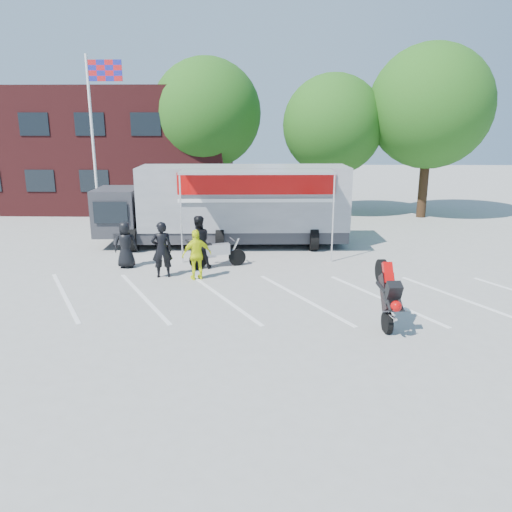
{
  "coord_description": "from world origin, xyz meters",
  "views": [
    {
      "loc": [
        1.61,
        -13.11,
        5.09
      ],
      "look_at": [
        1.21,
        1.0,
        1.3
      ],
      "focal_mm": 35.0,
      "sensor_mm": 36.0,
      "label": 1
    }
  ],
  "objects_px": {
    "flagpole": "(97,123)",
    "transporter_truck": "(233,245)",
    "tree_right": "(430,107)",
    "spectator_leather_a": "(126,245)",
    "parked_motorcycle": "(218,267)",
    "spectator_leather_b": "(162,250)",
    "tree_left": "(207,114)",
    "stunt_bike_rider": "(379,323)",
    "spectator_hivis": "(197,255)",
    "tree_mid": "(333,125)",
    "spectator_leather_c": "(198,242)"
  },
  "relations": [
    {
      "from": "tree_left",
      "to": "spectator_hivis",
      "type": "xyz_separation_m",
      "value": [
        1.19,
        -13.2,
        -4.72
      ]
    },
    {
      "from": "tree_mid",
      "to": "transporter_truck",
      "type": "xyz_separation_m",
      "value": [
        -4.98,
        -7.32,
        -4.94
      ]
    },
    {
      "from": "parked_motorcycle",
      "to": "spectator_leather_b",
      "type": "height_order",
      "value": "spectator_leather_b"
    },
    {
      "from": "flagpole",
      "to": "stunt_bike_rider",
      "type": "xyz_separation_m",
      "value": [
        10.74,
        -10.85,
        -5.05
      ]
    },
    {
      "from": "spectator_leather_b",
      "to": "spectator_hivis",
      "type": "relative_size",
      "value": 1.13
    },
    {
      "from": "stunt_bike_rider",
      "to": "spectator_leather_c",
      "type": "relative_size",
      "value": 0.99
    },
    {
      "from": "parked_motorcycle",
      "to": "flagpole",
      "type": "bearing_deg",
      "value": 26.62
    },
    {
      "from": "flagpole",
      "to": "spectator_leather_c",
      "type": "distance_m",
      "value": 8.93
    },
    {
      "from": "tree_left",
      "to": "tree_right",
      "type": "distance_m",
      "value": 12.1
    },
    {
      "from": "stunt_bike_rider",
      "to": "spectator_leather_c",
      "type": "bearing_deg",
      "value": 132.26
    },
    {
      "from": "parked_motorcycle",
      "to": "stunt_bike_rider",
      "type": "relative_size",
      "value": 1.11
    },
    {
      "from": "tree_left",
      "to": "tree_right",
      "type": "relative_size",
      "value": 0.95
    },
    {
      "from": "tree_right",
      "to": "parked_motorcycle",
      "type": "bearing_deg",
      "value": -135.05
    },
    {
      "from": "stunt_bike_rider",
      "to": "flagpole",
      "type": "bearing_deg",
      "value": 129.19
    },
    {
      "from": "spectator_leather_a",
      "to": "transporter_truck",
      "type": "bearing_deg",
      "value": -142.09
    },
    {
      "from": "parked_motorcycle",
      "to": "spectator_leather_b",
      "type": "xyz_separation_m",
      "value": [
        -1.75,
        -1.23,
        0.96
      ]
    },
    {
      "from": "tree_right",
      "to": "spectator_hivis",
      "type": "distance_m",
      "value": 16.71
    },
    {
      "from": "flagpole",
      "to": "spectator_hivis",
      "type": "relative_size",
      "value": 4.72
    },
    {
      "from": "tree_right",
      "to": "transporter_truck",
      "type": "distance_m",
      "value": 13.44
    },
    {
      "from": "flagpole",
      "to": "spectator_leather_c",
      "type": "bearing_deg",
      "value": -48.12
    },
    {
      "from": "tree_right",
      "to": "stunt_bike_rider",
      "type": "height_order",
      "value": "tree_right"
    },
    {
      "from": "tree_right",
      "to": "transporter_truck",
      "type": "xyz_separation_m",
      "value": [
        -9.98,
        -6.82,
        -5.88
      ]
    },
    {
      "from": "spectator_leather_a",
      "to": "tree_left",
      "type": "bearing_deg",
      "value": -104.36
    },
    {
      "from": "stunt_bike_rider",
      "to": "spectator_hivis",
      "type": "xyz_separation_m",
      "value": [
        -5.31,
        3.65,
        0.85
      ]
    },
    {
      "from": "flagpole",
      "to": "tree_left",
      "type": "distance_m",
      "value": 7.37
    },
    {
      "from": "parked_motorcycle",
      "to": "tree_left",
      "type": "bearing_deg",
      "value": -11.1
    },
    {
      "from": "flagpole",
      "to": "transporter_truck",
      "type": "height_order",
      "value": "flagpole"
    },
    {
      "from": "tree_mid",
      "to": "spectator_leather_a",
      "type": "distance_m",
      "value": 14.43
    },
    {
      "from": "parked_motorcycle",
      "to": "stunt_bike_rider",
      "type": "bearing_deg",
      "value": -156.45
    },
    {
      "from": "stunt_bike_rider",
      "to": "parked_motorcycle",
      "type": "bearing_deg",
      "value": 127.53
    },
    {
      "from": "flagpole",
      "to": "transporter_truck",
      "type": "xyz_separation_m",
      "value": [
        6.26,
        -2.32,
        -5.05
      ]
    },
    {
      "from": "stunt_bike_rider",
      "to": "spectator_leather_a",
      "type": "relative_size",
      "value": 1.13
    },
    {
      "from": "flagpole",
      "to": "spectator_leather_b",
      "type": "relative_size",
      "value": 4.19
    },
    {
      "from": "tree_left",
      "to": "transporter_truck",
      "type": "height_order",
      "value": "tree_left"
    },
    {
      "from": "tree_right",
      "to": "spectator_leather_a",
      "type": "height_order",
      "value": "tree_right"
    },
    {
      "from": "tree_right",
      "to": "spectator_leather_c",
      "type": "xyz_separation_m",
      "value": [
        -10.94,
        -10.41,
        -4.92
      ]
    },
    {
      "from": "stunt_bike_rider",
      "to": "spectator_leather_a",
      "type": "distance_m",
      "value": 9.52
    },
    {
      "from": "flagpole",
      "to": "transporter_truck",
      "type": "bearing_deg",
      "value": -20.32
    },
    {
      "from": "stunt_bike_rider",
      "to": "spectator_leather_b",
      "type": "height_order",
      "value": "spectator_leather_b"
    },
    {
      "from": "spectator_leather_a",
      "to": "spectator_leather_c",
      "type": "bearing_deg",
      "value": 172.21
    },
    {
      "from": "spectator_leather_c",
      "to": "flagpole",
      "type": "bearing_deg",
      "value": -66.53
    },
    {
      "from": "tree_left",
      "to": "parked_motorcycle",
      "type": "bearing_deg",
      "value": -81.6
    },
    {
      "from": "spectator_leather_c",
      "to": "stunt_bike_rider",
      "type": "bearing_deg",
      "value": 119.38
    },
    {
      "from": "flagpole",
      "to": "tree_mid",
      "type": "bearing_deg",
      "value": 23.97
    },
    {
      "from": "tree_mid",
      "to": "spectator_leather_a",
      "type": "xyz_separation_m",
      "value": [
        -8.57,
        -10.87,
        -4.1
      ]
    },
    {
      "from": "tree_left",
      "to": "tree_mid",
      "type": "relative_size",
      "value": 1.13
    },
    {
      "from": "spectator_hivis",
      "to": "tree_left",
      "type": "bearing_deg",
      "value": -108.68
    },
    {
      "from": "parked_motorcycle",
      "to": "spectator_hivis",
      "type": "bearing_deg",
      "value": 140.07
    },
    {
      "from": "tree_left",
      "to": "parked_motorcycle",
      "type": "relative_size",
      "value": 4.07
    },
    {
      "from": "tree_left",
      "to": "spectator_leather_a",
      "type": "relative_size",
      "value": 5.11
    }
  ]
}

